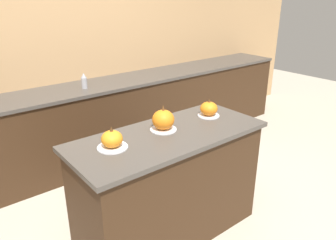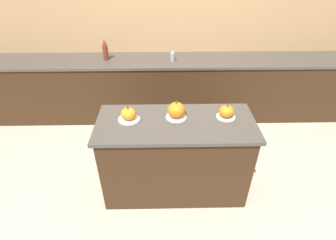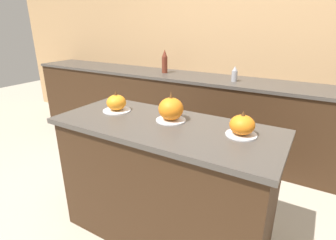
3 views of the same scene
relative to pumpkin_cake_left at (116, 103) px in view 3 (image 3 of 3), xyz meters
name	(u,v)px [view 3 (image 3 of 3)]	position (x,y,z in m)	size (l,w,h in m)	color
ground_plane	(165,232)	(0.45, -0.05, -0.96)	(12.00, 12.00, 0.00)	#BCB29E
wall_back	(245,48)	(0.45, 1.78, 0.29)	(8.00, 0.06, 2.50)	tan
kitchen_island	(164,183)	(0.45, -0.05, -0.51)	(1.51, 0.64, 0.90)	#382314
back_counter	(231,119)	(0.45, 1.45, -0.50)	(6.00, 0.60, 0.92)	#382314
pumpkin_cake_left	(116,103)	(0.00, 0.00, 0.00)	(0.21, 0.21, 0.16)	silver
pumpkin_cake_center	(171,110)	(0.45, 0.03, 0.02)	(0.20, 0.20, 0.20)	silver
pumpkin_cake_right	(242,126)	(0.93, 0.02, 0.00)	(0.18, 0.18, 0.15)	silver
bottle_tall	(165,62)	(-0.46, 1.46, 0.10)	(0.07, 0.07, 0.29)	maroon
bottle_short	(235,74)	(0.46, 1.40, 0.04)	(0.06, 0.06, 0.17)	#99999E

